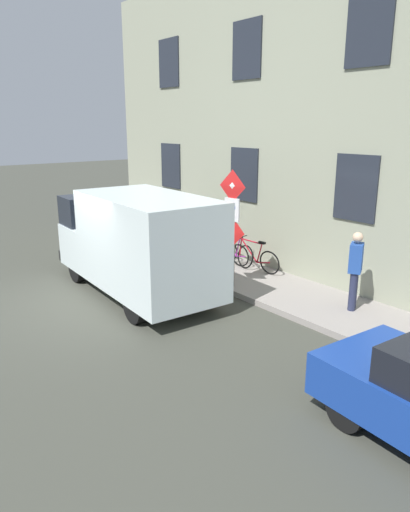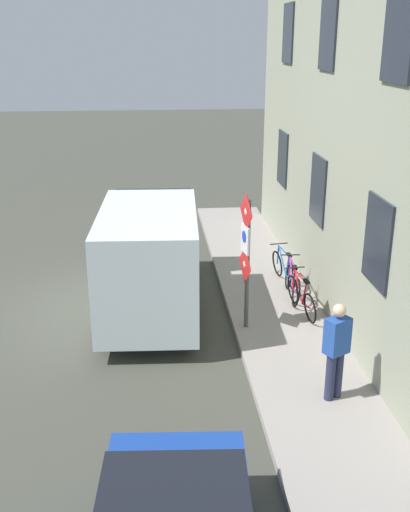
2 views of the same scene
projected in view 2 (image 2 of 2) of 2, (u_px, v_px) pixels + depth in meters
The scene contains 9 objects.
ground_plane at pixel (102, 306), 14.09m from camera, with size 80.00×80.00×0.00m, color #414239.
sidewalk_slab at pixel (269, 297), 14.41m from camera, with size 2.11×15.52×0.14m, color gray.
building_facade at pixel (339, 122), 13.15m from camera, with size 0.75×13.52×8.28m.
sign_post_stacked at pixel (246, 248), 12.18m from camera, with size 0.18×0.56×2.76m.
delivery_van at pixel (150, 255), 13.42m from camera, with size 2.27×5.43×2.50m.
bicycle_red at pixel (301, 297), 13.33m from camera, with size 0.46×1.71×0.89m.
bicycle_purple at pixel (292, 282), 14.11m from camera, with size 0.46×1.72×0.89m.
bicycle_blue at pixel (285, 269), 14.90m from camera, with size 0.48×1.71×0.89m.
pedestrian at pixel (336, 348), 9.95m from camera, with size 0.48×0.42×1.72m.
Camera 2 is at (1.18, -13.02, 5.88)m, focal length 42.70 mm.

